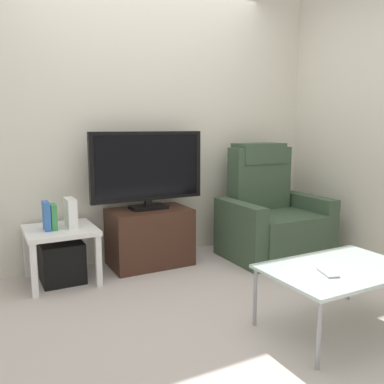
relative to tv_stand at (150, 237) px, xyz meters
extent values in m
plane|color=#BCB2AD|center=(0.05, -0.85, -0.26)|extent=(6.40, 6.40, 0.00)
cube|color=beige|center=(0.05, 0.28, 1.04)|extent=(6.40, 0.06, 2.60)
cube|color=beige|center=(1.93, -0.85, 1.04)|extent=(0.06, 4.48, 2.60)
cube|color=#3D2319|center=(0.00, 0.00, 0.00)|extent=(0.72, 0.44, 0.51)
cube|color=black|center=(0.00, -0.21, 0.10)|extent=(0.66, 0.02, 0.02)
cube|color=black|center=(0.00, -0.16, 0.14)|extent=(0.34, 0.11, 0.04)
cube|color=black|center=(0.00, 0.02, 0.27)|extent=(0.32, 0.20, 0.03)
cube|color=black|center=(0.00, 0.02, 0.31)|extent=(0.06, 0.04, 0.05)
cube|color=black|center=(0.00, 0.02, 0.64)|extent=(1.04, 0.05, 0.61)
cube|color=black|center=(0.00, 0.00, 0.64)|extent=(0.96, 0.01, 0.55)
cube|color=#384C38|center=(1.18, -0.32, -0.05)|extent=(0.70, 0.72, 0.42)
cube|color=#384C38|center=(1.18, -0.05, 0.47)|extent=(0.64, 0.20, 0.62)
cube|color=#384C38|center=(1.18, -0.03, 0.72)|extent=(0.50, 0.26, 0.20)
cube|color=#384C38|center=(0.76, -0.32, 0.02)|extent=(0.14, 0.68, 0.56)
cube|color=#384C38|center=(1.60, -0.32, 0.02)|extent=(0.14, 0.68, 0.56)
cube|color=white|center=(-0.79, -0.05, 0.17)|extent=(0.54, 0.54, 0.04)
cube|color=white|center=(-1.02, -0.29, -0.05)|extent=(0.04, 0.04, 0.41)
cube|color=white|center=(-0.55, -0.29, -0.05)|extent=(0.04, 0.04, 0.41)
cube|color=white|center=(-1.02, 0.19, -0.05)|extent=(0.04, 0.04, 0.41)
cube|color=white|center=(-0.55, 0.19, -0.05)|extent=(0.04, 0.04, 0.41)
cube|color=black|center=(-0.79, -0.05, -0.09)|extent=(0.33, 0.33, 0.33)
cube|color=#3366B2|center=(-0.89, -0.07, 0.30)|extent=(0.05, 0.14, 0.23)
cube|color=#388C4C|center=(-0.83, -0.07, 0.29)|extent=(0.04, 0.12, 0.20)
cube|color=white|center=(-0.70, -0.04, 0.30)|extent=(0.07, 0.20, 0.23)
cube|color=#B2C6C1|center=(0.57, -1.65, 0.13)|extent=(0.90, 0.60, 0.02)
cylinder|color=gray|center=(0.15, -1.92, -0.07)|extent=(0.02, 0.02, 0.38)
cylinder|color=gray|center=(0.15, -1.38, -0.07)|extent=(0.02, 0.02, 0.38)
cylinder|color=gray|center=(0.99, -1.38, -0.07)|extent=(0.02, 0.02, 0.38)
cube|color=#B7B7BC|center=(0.43, -1.70, 0.14)|extent=(0.11, 0.16, 0.01)
camera|label=1|loc=(-1.32, -3.33, 0.99)|focal=38.02mm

